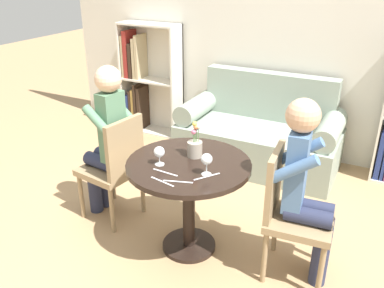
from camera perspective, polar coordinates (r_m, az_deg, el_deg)
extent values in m
plane|color=tan|center=(3.18, -0.43, -14.17)|extent=(16.00, 16.00, 0.00)
cube|color=beige|center=(4.41, 12.20, 15.65)|extent=(5.20, 0.05, 2.70)
cylinder|color=black|center=(2.80, -0.47, -2.94)|extent=(0.87, 0.87, 0.03)
cylinder|color=black|center=(2.97, -0.45, -8.81)|extent=(0.09, 0.09, 0.65)
cylinder|color=black|center=(3.17, -0.43, -13.96)|extent=(0.40, 0.40, 0.03)
cube|color=gray|center=(4.29, 9.12, -0.29)|extent=(1.62, 0.80, 0.42)
cube|color=gray|center=(4.42, 10.87, 6.69)|extent=(1.40, 0.16, 0.50)
cylinder|color=gray|center=(4.42, 0.78, 5.21)|extent=(0.22, 0.72, 0.22)
cylinder|color=gray|center=(4.04, 18.83, 1.95)|extent=(0.22, 0.72, 0.22)
cube|color=silver|center=(5.09, -5.00, 9.30)|extent=(0.75, 0.02, 1.33)
cube|color=silver|center=(5.19, -9.20, 9.37)|extent=(0.02, 0.28, 1.33)
cube|color=silver|center=(4.81, -2.11, 8.46)|extent=(0.02, 0.28, 1.33)
cube|color=silver|center=(5.20, -5.49, 2.00)|extent=(0.70, 0.28, 0.02)
cube|color=silver|center=(4.99, -5.79, 8.95)|extent=(0.70, 0.28, 0.02)
cube|color=silver|center=(4.86, -6.12, 16.38)|extent=(0.70, 0.28, 0.02)
cube|color=navy|center=(5.28, -8.47, 4.80)|extent=(0.05, 0.23, 0.43)
cube|color=#332319|center=(5.24, -8.04, 5.05)|extent=(0.03, 0.23, 0.49)
cube|color=olive|center=(5.22, -7.70, 5.08)|extent=(0.03, 0.23, 0.51)
cube|color=#332319|center=(5.18, -7.36, 5.36)|extent=(0.03, 0.23, 0.57)
cube|color=#332319|center=(5.16, -6.89, 5.11)|extent=(0.04, 0.23, 0.54)
cube|color=tan|center=(5.10, -9.08, 12.13)|extent=(0.03, 0.23, 0.50)
cube|color=maroon|center=(5.07, -8.68, 12.42)|extent=(0.05, 0.23, 0.56)
cube|color=#332319|center=(5.05, -8.07, 11.59)|extent=(0.04, 0.23, 0.42)
cube|color=tan|center=(5.01, -7.57, 11.89)|extent=(0.04, 0.23, 0.48)
cube|color=tan|center=(4.98, -7.18, 12.08)|extent=(0.03, 0.23, 0.52)
cube|color=silver|center=(4.24, 25.23, 3.89)|extent=(0.02, 0.28, 1.33)
cube|color=navy|center=(4.37, 24.95, -1.10)|extent=(0.05, 0.23, 0.49)
cylinder|color=#937A56|center=(3.70, -11.07, -4.84)|extent=(0.04, 0.04, 0.40)
cylinder|color=#937A56|center=(3.51, -15.26, -7.09)|extent=(0.04, 0.04, 0.40)
cylinder|color=#937A56|center=(3.48, -6.94, -6.57)|extent=(0.04, 0.04, 0.40)
cylinder|color=#937A56|center=(3.27, -11.16, -9.12)|extent=(0.04, 0.04, 0.40)
cube|color=#937A56|center=(3.38, -11.41, -3.58)|extent=(0.48, 0.48, 0.05)
cube|color=#937A56|center=(3.14, -9.38, -0.52)|extent=(0.09, 0.38, 0.45)
cylinder|color=#937A56|center=(2.79, 17.60, -16.72)|extent=(0.04, 0.04, 0.40)
cylinder|color=#937A56|center=(3.07, 18.30, -12.51)|extent=(0.04, 0.04, 0.40)
cylinder|color=#937A56|center=(2.81, 10.13, -15.41)|extent=(0.04, 0.04, 0.40)
cylinder|color=#937A56|center=(3.09, 11.62, -11.38)|extent=(0.04, 0.04, 0.40)
cube|color=#937A56|center=(2.80, 14.90, -10.30)|extent=(0.46, 0.46, 0.05)
cube|color=#937A56|center=(2.69, 11.47, -5.20)|extent=(0.07, 0.38, 0.45)
cylinder|color=#282D47|center=(3.61, -12.21, -5.29)|extent=(0.11, 0.11, 0.45)
cylinder|color=#282D47|center=(3.55, -13.50, -5.98)|extent=(0.11, 0.11, 0.45)
cylinder|color=#282D47|center=(3.41, -11.34, -1.83)|extent=(0.31, 0.15, 0.11)
cylinder|color=#282D47|center=(3.35, -12.69, -2.50)|extent=(0.31, 0.15, 0.11)
cube|color=#517A5B|center=(3.19, -11.11, 2.11)|extent=(0.15, 0.22, 0.59)
cylinder|color=#517A5B|center=(3.24, -9.55, 4.50)|extent=(0.29, 0.11, 0.23)
cylinder|color=#517A5B|center=(3.07, -13.06, 3.05)|extent=(0.29, 0.11, 0.23)
sphere|color=beige|center=(3.06, -11.70, 8.93)|extent=(0.20, 0.20, 0.20)
cylinder|color=#282D47|center=(2.87, 17.57, -14.66)|extent=(0.11, 0.11, 0.45)
cylinder|color=#282D47|center=(2.96, 17.79, -13.38)|extent=(0.11, 0.11, 0.45)
cylinder|color=#282D47|center=(2.72, 15.98, -9.75)|extent=(0.31, 0.14, 0.11)
cylinder|color=#282D47|center=(2.81, 16.27, -8.55)|extent=(0.31, 0.14, 0.11)
cube|color=#4C709E|center=(2.63, 14.45, -3.75)|extent=(0.14, 0.21, 0.54)
cylinder|color=#4C709E|center=(2.48, 14.17, -3.44)|extent=(0.29, 0.10, 0.23)
cylinder|color=#4C709E|center=(2.72, 15.06, -0.95)|extent=(0.29, 0.10, 0.23)
sphere|color=tan|center=(2.48, 15.34, 3.87)|extent=(0.21, 0.21, 0.21)
cylinder|color=white|center=(2.77, -4.56, -2.84)|extent=(0.06, 0.06, 0.00)
cylinder|color=white|center=(2.76, -4.59, -2.24)|extent=(0.01, 0.01, 0.06)
sphere|color=white|center=(2.73, -4.63, -1.10)|extent=(0.07, 0.07, 0.07)
sphere|color=beige|center=(2.74, -4.62, -1.28)|extent=(0.05, 0.05, 0.05)
cylinder|color=white|center=(2.64, 2.04, -4.24)|extent=(0.06, 0.06, 0.00)
cylinder|color=white|center=(2.62, 2.05, -3.46)|extent=(0.01, 0.01, 0.08)
sphere|color=white|center=(2.59, 2.07, -2.13)|extent=(0.07, 0.07, 0.07)
sphere|color=beige|center=(2.59, 2.07, -2.31)|extent=(0.05, 0.05, 0.05)
cylinder|color=#9E9384|center=(2.85, 0.39, -0.72)|extent=(0.11, 0.11, 0.11)
cylinder|color=#4C7A42|center=(2.81, 0.58, 1.33)|extent=(0.01, 0.01, 0.11)
sphere|color=#E07F4C|center=(2.78, 0.58, 2.40)|extent=(0.04, 0.04, 0.04)
cylinder|color=#4C7A42|center=(2.81, 0.23, 0.98)|extent=(0.01, 0.01, 0.08)
sphere|color=#D16684|center=(2.80, 0.24, 1.71)|extent=(0.04, 0.04, 0.04)
cylinder|color=#4C7A42|center=(2.83, 0.62, 1.36)|extent=(0.01, 0.01, 0.10)
sphere|color=#9E70B2|center=(2.81, 0.62, 2.29)|extent=(0.04, 0.04, 0.04)
cylinder|color=#4C7A42|center=(2.80, 0.38, 1.56)|extent=(0.01, 0.01, 0.14)
sphere|color=#EACC4C|center=(2.78, 0.38, 2.85)|extent=(0.04, 0.04, 0.04)
cylinder|color=#4C7A42|center=(2.81, 0.89, 1.40)|extent=(0.01, 0.01, 0.11)
sphere|color=silver|center=(2.79, 0.89, 2.48)|extent=(0.04, 0.04, 0.04)
cube|color=silver|center=(2.56, -1.97, -5.29)|extent=(0.18, 0.07, 0.00)
cube|color=silver|center=(2.56, -4.18, -5.28)|extent=(0.19, 0.05, 0.00)
cube|color=silver|center=(2.61, 2.09, -4.59)|extent=(0.12, 0.16, 0.00)
cube|color=silver|center=(2.67, -3.78, -3.99)|extent=(0.19, 0.02, 0.00)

